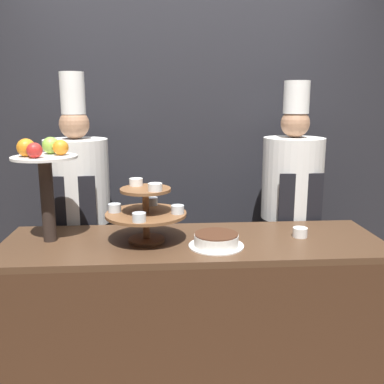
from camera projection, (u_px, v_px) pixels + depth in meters
The scene contains 8 objects.
wall_back at pixel (184, 130), 3.16m from camera, with size 10.00×0.06×2.80m.
buffet_counter at pixel (193, 312), 2.44m from camera, with size 2.08×0.66×0.86m.
tiered_stand at pixel (146, 210), 2.30m from camera, with size 0.44×0.44×0.34m.
fruit_pedestal at pixel (45, 168), 2.26m from camera, with size 0.34×0.34×0.56m.
cake_round at pixel (216, 240), 2.24m from camera, with size 0.29×0.29×0.07m.
cup_white at pixel (300, 232), 2.40m from camera, with size 0.08×0.08×0.05m.
chef_left at pixel (79, 204), 2.83m from camera, with size 0.41×0.41×1.79m.
chef_center_left at pixel (291, 201), 2.93m from camera, with size 0.41×0.41×1.74m.
Camera 1 is at (-0.16, -1.90, 1.62)m, focal length 40.00 mm.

